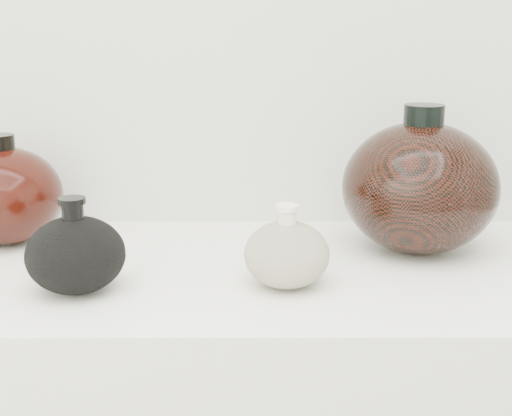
{
  "coord_description": "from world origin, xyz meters",
  "views": [
    {
      "loc": [
        0.04,
        -0.08,
        1.27
      ],
      "look_at": [
        0.04,
        0.92,
        1.0
      ],
      "focal_mm": 50.0,
      "sensor_mm": 36.0,
      "label": 1
    }
  ],
  "objects_px": {
    "left_round_pot": "(4,195)",
    "right_round_pot": "(420,187)",
    "cream_gourd_vase": "(287,254)",
    "black_gourd_vase": "(76,254)"
  },
  "relations": [
    {
      "from": "left_round_pot",
      "to": "right_round_pot",
      "type": "relative_size",
      "value": 0.76
    },
    {
      "from": "black_gourd_vase",
      "to": "left_round_pot",
      "type": "relative_size",
      "value": 0.62
    },
    {
      "from": "black_gourd_vase",
      "to": "cream_gourd_vase",
      "type": "xyz_separation_m",
      "value": [
        0.29,
        0.02,
        -0.01
      ]
    },
    {
      "from": "black_gourd_vase",
      "to": "cream_gourd_vase",
      "type": "distance_m",
      "value": 0.29
    },
    {
      "from": "black_gourd_vase",
      "to": "right_round_pot",
      "type": "bearing_deg",
      "value": 19.09
    },
    {
      "from": "cream_gourd_vase",
      "to": "right_round_pot",
      "type": "distance_m",
      "value": 0.28
    },
    {
      "from": "left_round_pot",
      "to": "right_round_pot",
      "type": "bearing_deg",
      "value": -3.83
    },
    {
      "from": "cream_gourd_vase",
      "to": "right_round_pot",
      "type": "height_order",
      "value": "right_round_pot"
    },
    {
      "from": "left_round_pot",
      "to": "right_round_pot",
      "type": "height_order",
      "value": "right_round_pot"
    },
    {
      "from": "cream_gourd_vase",
      "to": "right_round_pot",
      "type": "bearing_deg",
      "value": 35.74
    }
  ]
}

